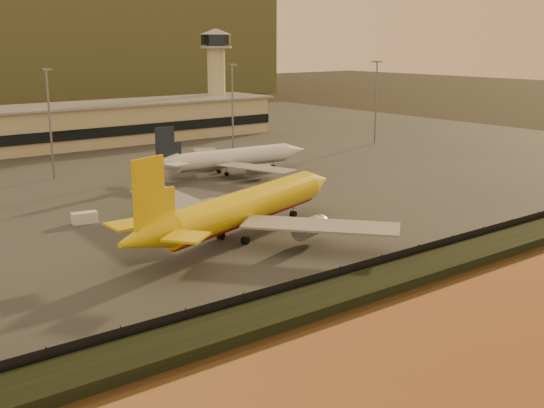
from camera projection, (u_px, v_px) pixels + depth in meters
The scene contains 10 objects.
ground at pixel (310, 252), 105.28m from camera, with size 900.00×900.00×0.00m, color black.
embankment at pixel (393, 278), 92.11m from camera, with size 320.00×7.00×1.40m, color black.
tarmac at pixel (70, 165), 177.92m from camera, with size 320.00×220.00×0.20m, color #2D2D2D.
perimeter_fence at pixel (371, 266), 95.03m from camera, with size 300.00×0.05×2.20m, color black.
control_tower at pixel (216, 69), 242.35m from camera, with size 11.20×11.20×35.50m.
apron_light_masts at pixel (156, 107), 167.94m from camera, with size 152.20×12.20×25.40m.
dhl_cargo_jet at pixel (243, 208), 111.50m from camera, with size 53.86×51.33×16.47m.
white_narrowbody_jet at pixel (231, 158), 165.24m from camera, with size 43.99×42.82×12.63m.
gse_vehicle_yellow at pixel (226, 211), 126.92m from camera, with size 3.49×1.57×1.57m, color #DBB60B.
gse_vehicle_white at pixel (85, 218), 121.04m from camera, with size 4.46×2.01×2.01m, color silver.
Camera 1 is at (-66.63, -75.53, 32.07)m, focal length 45.00 mm.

